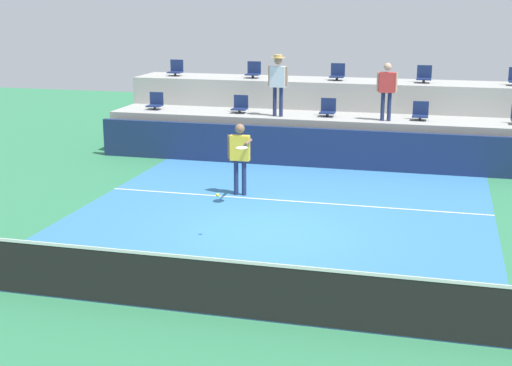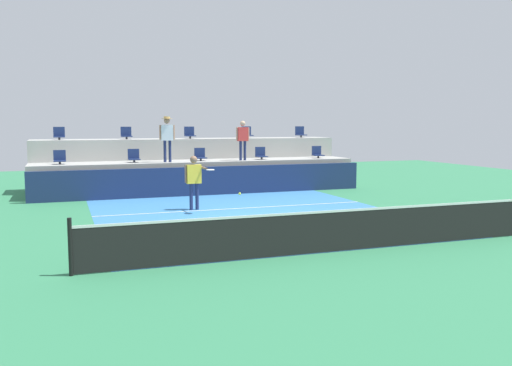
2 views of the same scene
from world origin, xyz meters
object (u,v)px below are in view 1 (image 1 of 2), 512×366
object	(u,v)px
stadium_chair_lower_far_left	(156,102)
spectator_in_white	(387,86)
stadium_chair_lower_left	(240,106)
spectator_with_hat	(278,78)
stadium_chair_lower_right	(420,112)
stadium_chair_upper_far_left	(176,69)
tennis_ball	(218,195)
tennis_player	(240,152)
stadium_chair_upper_center	(337,73)
stadium_chair_upper_right	(424,76)
stadium_chair_upper_left	(253,71)
stadium_chair_lower_center	(328,109)

from	to	relation	value
stadium_chair_lower_far_left	spectator_in_white	xyz separation A→B (m)	(7.06, -0.38, 0.75)
stadium_chair_lower_left	spectator_with_hat	bearing A→B (deg)	-17.12
spectator_in_white	stadium_chair_lower_right	bearing A→B (deg)	22.27
spectator_in_white	spectator_with_hat	bearing A→B (deg)	-180.00
stadium_chair_upper_far_left	tennis_ball	bearing A→B (deg)	-65.11
stadium_chair_lower_right	spectator_with_hat	xyz separation A→B (m)	(-4.03, -0.38, 0.88)
stadium_chair_lower_right	stadium_chair_lower_left	bearing A→B (deg)	180.00
tennis_player	stadium_chair_upper_center	bearing A→B (deg)	78.26
stadium_chair_lower_far_left	stadium_chair_upper_right	distance (m)	8.23
stadium_chair_upper_left	tennis_ball	size ratio (longest dim) A/B	7.65
spectator_with_hat	stadium_chair_upper_right	bearing A→B (deg)	28.48
spectator_with_hat	tennis_player	bearing A→B (deg)	-89.22
stadium_chair_upper_center	tennis_ball	bearing A→B (deg)	-95.17
stadium_chair_lower_center	stadium_chair_upper_right	bearing A→B (deg)	34.47
stadium_chair_lower_right	spectator_in_white	size ratio (longest dim) A/B	0.32
stadium_chair_upper_far_left	stadium_chair_upper_center	world-z (taller)	same
stadium_chair_lower_left	stadium_chair_upper_left	size ratio (longest dim) A/B	1.00
stadium_chair_lower_left	tennis_ball	bearing A→B (deg)	-77.29
stadium_chair_lower_left	stadium_chair_lower_center	bearing A→B (deg)	0.00
stadium_chair_lower_left	stadium_chair_lower_far_left	bearing A→B (deg)	180.00
stadium_chair_lower_right	stadium_chair_upper_right	size ratio (longest dim) A/B	1.00
stadium_chair_upper_far_left	tennis_player	distance (m)	7.67
stadium_chair_lower_far_left	stadium_chair_upper_far_left	world-z (taller)	stadium_chair_upper_far_left
stadium_chair_lower_right	spectator_in_white	distance (m)	1.26
stadium_chair_upper_far_left	tennis_player	xyz separation A→B (m)	(4.01, -6.42, -1.25)
stadium_chair_upper_far_left	tennis_ball	size ratio (longest dim) A/B	7.65
stadium_chair_lower_right	stadium_chair_upper_left	xyz separation A→B (m)	(-5.34, 1.80, 0.85)
stadium_chair_lower_left	tennis_ball	size ratio (longest dim) A/B	7.65
stadium_chair_lower_left	stadium_chair_upper_center	xyz separation A→B (m)	(2.64, 1.80, 0.85)
tennis_player	spectator_with_hat	distance (m)	4.43
stadium_chair_upper_center	spectator_with_hat	xyz separation A→B (m)	(-1.39, -2.18, 0.03)
stadium_chair_upper_right	spectator_in_white	size ratio (longest dim) A/B	0.32
spectator_in_white	stadium_chair_upper_left	bearing A→B (deg)	153.63
stadium_chair_lower_center	stadium_chair_upper_center	distance (m)	1.99
stadium_chair_lower_far_left	spectator_in_white	world-z (taller)	spectator_in_white
stadium_chair_upper_far_left	spectator_with_hat	distance (m)	4.51
stadium_chair_lower_center	stadium_chair_upper_far_left	bearing A→B (deg)	161.42
stadium_chair_upper_far_left	stadium_chair_lower_left	bearing A→B (deg)	-33.65
stadium_chair_upper_far_left	spectator_with_hat	xyz separation A→B (m)	(3.95, -2.18, 0.03)
stadium_chair_upper_left	stadium_chair_upper_right	distance (m)	5.33
stadium_chair_lower_far_left	stadium_chair_upper_far_left	distance (m)	1.99
stadium_chair_lower_center	tennis_ball	bearing A→B (deg)	-96.43
stadium_chair_lower_far_left	stadium_chair_upper_left	distance (m)	3.32
stadium_chair_upper_far_left	stadium_chair_upper_center	size ratio (longest dim) A/B	1.00
stadium_chair_lower_center	spectator_in_white	world-z (taller)	spectator_in_white
stadium_chair_lower_left	stadium_chair_upper_left	distance (m)	1.99
stadium_chair_lower_left	stadium_chair_lower_center	xyz separation A→B (m)	(2.65, 0.00, 0.00)
tennis_player	stadium_chair_upper_right	bearing A→B (deg)	58.29
stadium_chair_lower_center	tennis_ball	world-z (taller)	stadium_chair_lower_center
stadium_chair_lower_right	stadium_chair_upper_left	world-z (taller)	stadium_chair_upper_left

